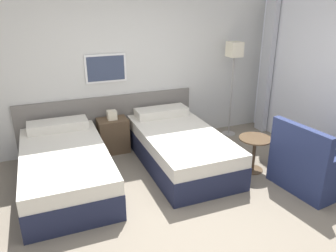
# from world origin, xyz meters

# --- Properties ---
(ground_plane) EXTENTS (16.00, 16.00, 0.00)m
(ground_plane) POSITION_xyz_m (0.00, 0.00, 0.00)
(ground_plane) COLOR slate
(wall_headboard) EXTENTS (10.00, 0.10, 2.70)m
(wall_headboard) POSITION_xyz_m (-0.03, 2.31, 1.30)
(wall_headboard) COLOR silver
(wall_headboard) RESTS_ON ground_plane
(bed_near_door) EXTENTS (1.07, 2.04, 0.64)m
(bed_near_door) POSITION_xyz_m (-1.25, 1.24, 0.27)
(bed_near_door) COLOR #1E233D
(bed_near_door) RESTS_ON ground_plane
(bed_near_window) EXTENTS (1.07, 2.04, 0.64)m
(bed_near_window) POSITION_xyz_m (0.39, 1.24, 0.27)
(bed_near_window) COLOR #1E233D
(bed_near_window) RESTS_ON ground_plane
(nightstand) EXTENTS (0.47, 0.35, 0.69)m
(nightstand) POSITION_xyz_m (-0.43, 2.03, 0.29)
(nightstand) COLOR brown
(nightstand) RESTS_ON ground_plane
(floor_lamp) EXTENTS (0.24, 0.24, 1.66)m
(floor_lamp) POSITION_xyz_m (1.69, 1.95, 1.38)
(floor_lamp) COLOR #9E9993
(floor_lamp) RESTS_ON ground_plane
(side_table) EXTENTS (0.46, 0.46, 0.51)m
(side_table) POSITION_xyz_m (1.28, 0.65, 0.36)
(side_table) COLOR brown
(side_table) RESTS_ON ground_plane
(armchair) EXTENTS (0.91, 0.94, 0.91)m
(armchair) POSITION_xyz_m (1.74, 0.01, 0.28)
(armchair) COLOR navy
(armchair) RESTS_ON ground_plane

